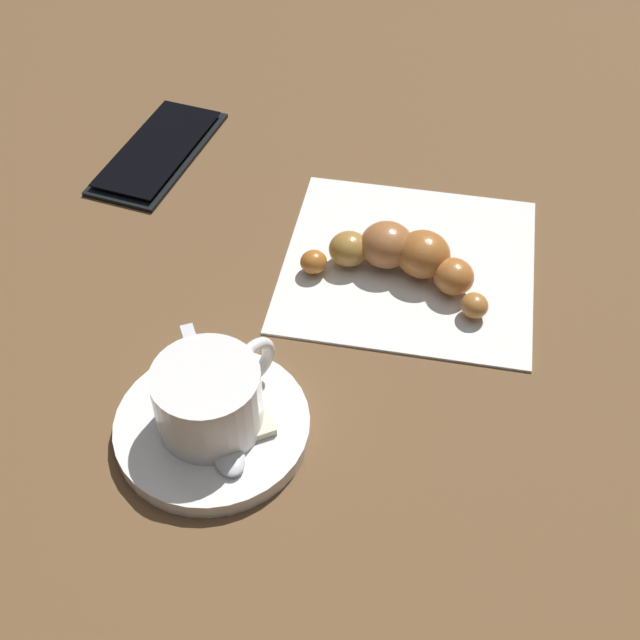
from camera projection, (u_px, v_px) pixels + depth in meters
The scene contains 8 objects.
ground_plane at pixel (296, 345), 0.58m from camera, with size 1.80×1.80×0.00m, color brown.
saucer at pixel (213, 427), 0.53m from camera, with size 0.12×0.12×0.01m, color white.
espresso_cup at pixel (210, 396), 0.51m from camera, with size 0.09×0.07×0.05m.
teaspoon at pixel (217, 421), 0.52m from camera, with size 0.11×0.09×0.01m.
sugar_packet at pixel (248, 402), 0.53m from camera, with size 0.06×0.02×0.01m, color beige.
napkin at pixel (409, 263), 0.64m from camera, with size 0.18×0.19×0.00m, color silver.
croissant at pixel (403, 256), 0.62m from camera, with size 0.07×0.15×0.03m.
cell_phone at pixel (159, 151), 0.74m from camera, with size 0.15×0.07×0.01m.
Camera 1 is at (-0.36, -0.15, 0.44)m, focal length 46.42 mm.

